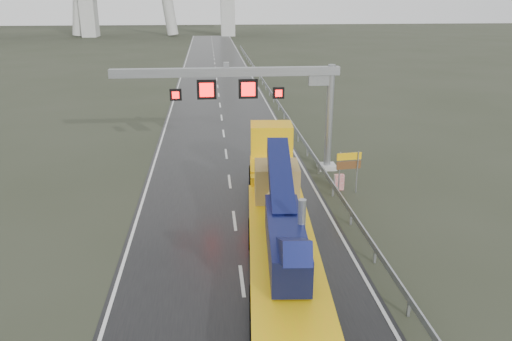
{
  "coord_description": "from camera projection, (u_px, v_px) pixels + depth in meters",
  "views": [
    {
      "loc": [
        -1.13,
        -14.38,
        11.47
      ],
      "look_at": [
        1.07,
        9.0,
        3.2
      ],
      "focal_mm": 35.0,
      "sensor_mm": 36.0,
      "label": 1
    }
  ],
  "objects": [
    {
      "name": "exit_sign_pair",
      "position": [
        349.0,
        165.0,
        30.02
      ],
      "size": [
        1.53,
        0.22,
        2.62
      ],
      "rotation": [
        0.0,
        0.0,
        0.1
      ],
      "color": "gray",
      "rests_on": "ground"
    },
    {
      "name": "sign_gantry",
      "position": [
        259.0,
        90.0,
        32.63
      ],
      "size": [
        14.9,
        1.2,
        7.42
      ],
      "color": "silver",
      "rests_on": "ground"
    },
    {
      "name": "road",
      "position": [
        220.0,
        105.0,
        54.97
      ],
      "size": [
        11.0,
        200.0,
        0.02
      ],
      "primitive_type": "cube",
      "color": "black",
      "rests_on": "ground"
    },
    {
      "name": "heavy_haul_truck",
      "position": [
        278.0,
        197.0,
        25.23
      ],
      "size": [
        4.32,
        19.99,
        4.66
      ],
      "rotation": [
        0.0,
        0.0,
        -0.07
      ],
      "color": "#F3AC0D",
      "rests_on": "ground"
    },
    {
      "name": "striped_barrier",
      "position": [
        339.0,
        182.0,
        30.99
      ],
      "size": [
        0.59,
        0.32,
        0.99
      ],
      "primitive_type": "cube",
      "rotation": [
        0.0,
        0.0,
        0.02
      ],
      "color": "red",
      "rests_on": "ground"
    },
    {
      "name": "guardrail",
      "position": [
        289.0,
        119.0,
        45.89
      ],
      "size": [
        0.2,
        140.0,
        1.4
      ],
      "primitive_type": null,
      "color": "gray",
      "rests_on": "ground"
    }
  ]
}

